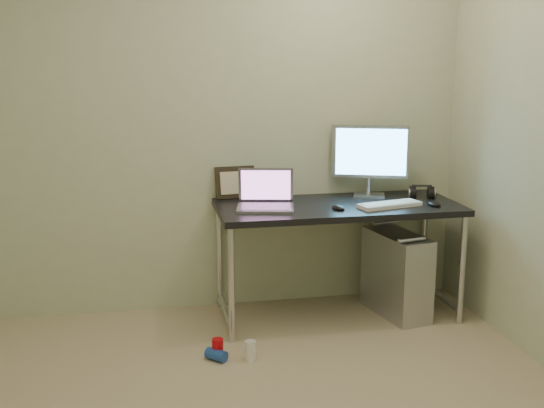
{
  "coord_description": "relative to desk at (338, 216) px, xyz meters",
  "views": [
    {
      "loc": [
        -0.4,
        -2.68,
        1.71
      ],
      "look_at": [
        0.34,
        1.06,
        0.85
      ],
      "focal_mm": 45.0,
      "sensor_mm": 36.0,
      "label": 1
    }
  ],
  "objects": [
    {
      "name": "tower_computer",
      "position": [
        0.39,
        -0.06,
        -0.39
      ],
      "size": [
        0.33,
        0.56,
        0.58
      ],
      "rotation": [
        0.0,
        0.0,
        0.21
      ],
      "color": "#B6B5BA",
      "rests_on": "ground"
    },
    {
      "name": "webcam",
      "position": [
        -0.35,
        0.25,
        0.17
      ],
      "size": [
        0.04,
        0.03,
        0.12
      ],
      "rotation": [
        0.0,
        0.0,
        0.05
      ],
      "color": "silver",
      "rests_on": "desk"
    },
    {
      "name": "laptop",
      "position": [
        -0.47,
        -0.01,
        0.14
      ],
      "size": [
        0.4,
        0.35,
        0.24
      ],
      "rotation": [
        0.0,
        0.0,
        -0.21
      ],
      "color": "#B4B5BC",
      "rests_on": "desk"
    },
    {
      "name": "desk",
      "position": [
        0.0,
        0.0,
        0.0
      ],
      "size": [
        1.55,
        0.68,
        0.75
      ],
      "color": "black",
      "rests_on": "ground"
    },
    {
      "name": "cable_b",
      "position": [
        0.43,
        0.27,
        -0.29
      ],
      "size": [
        0.02,
        0.11,
        0.71
      ],
      "primitive_type": "cylinder",
      "rotation": [
        0.14,
        0.0,
        0.09
      ],
      "color": "black",
      "rests_on": "ground"
    },
    {
      "name": "keyboard",
      "position": [
        0.3,
        -0.13,
        0.09
      ],
      "size": [
        0.43,
        0.23,
        0.02
      ],
      "primitive_type": "cube",
      "rotation": [
        0.0,
        0.0,
        0.24
      ],
      "color": "white",
      "rests_on": "desk"
    },
    {
      "name": "headphones",
      "position": [
        0.6,
        0.08,
        0.11
      ],
      "size": [
        0.19,
        0.11,
        0.11
      ],
      "rotation": [
        0.0,
        0.0,
        -0.29
      ],
      "color": "black",
      "rests_on": "desk"
    },
    {
      "name": "can_red",
      "position": [
        -0.85,
        -0.51,
        -0.61
      ],
      "size": [
        0.09,
        0.09,
        0.12
      ],
      "primitive_type": "cylinder",
      "rotation": [
        0.0,
        0.0,
        0.48
      ],
      "color": "red",
      "rests_on": "ground"
    },
    {
      "name": "mouse_right",
      "position": [
        0.58,
        -0.16,
        0.1
      ],
      "size": [
        0.08,
        0.12,
        0.04
      ],
      "primitive_type": "ellipsoid",
      "rotation": [
        0.0,
        0.0,
        0.13
      ],
      "color": "black",
      "rests_on": "desk"
    },
    {
      "name": "can_white",
      "position": [
        -0.67,
        -0.57,
        -0.61
      ],
      "size": [
        0.07,
        0.07,
        0.11
      ],
      "primitive_type": "cylinder",
      "rotation": [
        0.0,
        0.0,
        0.13
      ],
      "color": "white",
      "rests_on": "ground"
    },
    {
      "name": "can_blue",
      "position": [
        -0.86,
        -0.53,
        -0.64
      ],
      "size": [
        0.13,
        0.13,
        0.07
      ],
      "primitive_type": "cylinder",
      "rotation": [
        1.57,
        0.0,
        0.8
      ],
      "color": "#214BA9",
      "rests_on": "ground"
    },
    {
      "name": "picture_frame",
      "position": [
        -0.62,
        0.31,
        0.19
      ],
      "size": [
        0.27,
        0.1,
        0.22
      ],
      "primitive_type": "cube",
      "rotation": [
        -0.21,
        0.0,
        0.1
      ],
      "color": "black",
      "rests_on": "desk"
    },
    {
      "name": "wall_back",
      "position": [
        -0.84,
        0.34,
        0.58
      ],
      "size": [
        3.5,
        0.02,
        2.5
      ],
      "primitive_type": "cube",
      "color": "beige",
      "rests_on": "ground"
    },
    {
      "name": "mouse_left",
      "position": [
        -0.04,
        -0.14,
        0.1
      ],
      "size": [
        0.1,
        0.12,
        0.04
      ],
      "primitive_type": "ellipsoid",
      "rotation": [
        0.0,
        0.0,
        0.32
      ],
      "color": "black",
      "rests_on": "desk"
    },
    {
      "name": "monitor",
      "position": [
        0.27,
        0.2,
        0.36
      ],
      "size": [
        0.49,
        0.21,
        0.48
      ],
      "rotation": [
        0.0,
        0.0,
        -0.34
      ],
      "color": "#B4B5BC",
      "rests_on": "desk"
    },
    {
      "name": "cable_a",
      "position": [
        0.34,
        0.29,
        -0.27
      ],
      "size": [
        0.01,
        0.16,
        0.69
      ],
      "primitive_type": "cylinder",
      "rotation": [
        0.21,
        0.0,
        0.0
      ],
      "color": "black",
      "rests_on": "ground"
    }
  ]
}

